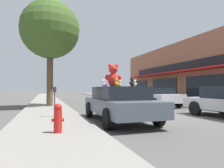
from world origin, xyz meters
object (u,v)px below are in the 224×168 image
Objects in this scene: teddy_bear_orange at (116,82)px; parked_car_far_center at (157,96)px; plush_art_car at (119,102)px; teddy_bear_white at (104,83)px; teddy_bear_cream at (135,83)px; street_tree at (50,30)px; teddy_bear_blue at (117,85)px; parking_meter at (55,98)px; teddy_bear_giant at (113,76)px; fire_hydrant at (58,118)px; teddy_bear_yellow at (119,83)px; teddy_bear_black at (132,82)px; parked_car_far_right at (129,95)px; teddy_bear_purple at (106,85)px.

parked_car_far_center is (5.67, 6.65, -0.79)m from teddy_bear_orange.
plush_art_car is 1.01m from teddy_bear_white.
teddy_bear_cream is 8.85m from street_tree.
teddy_bear_blue is 2.78m from parking_meter.
teddy_bear_cream is 0.98× the size of teddy_bear_white.
teddy_bear_giant is at bearing 105.45° from plush_art_car.
teddy_bear_giant is at bearing 45.20° from fire_hydrant.
teddy_bear_giant is 1.06m from teddy_bear_yellow.
teddy_bear_giant is 1.40m from teddy_bear_black.
teddy_bear_cream is at bearing -155.58° from teddy_bear_white.
teddy_bear_giant is 1.60m from teddy_bear_orange.
teddy_bear_cream is at bearing 28.57° from fire_hydrant.
teddy_bear_giant is 0.23× the size of parked_car_far_center.
teddy_bear_orange reaches higher than teddy_bear_white.
teddy_bear_black is at bearing 39.14° from teddy_bear_blue.
street_tree is at bearing -45.03° from teddy_bear_cream.
teddy_bear_orange is 0.04× the size of street_tree.
teddy_bear_white is (-0.10, 1.22, -0.00)m from teddy_bear_orange.
street_tree is at bearing 90.63° from parking_meter.
teddy_bear_giant is 3.25× the size of teddy_bear_orange.
plush_art_car is at bearing -115.75° from parked_car_far_right.
teddy_bear_white is (-0.51, -0.28, -0.33)m from teddy_bear_giant.
teddy_bear_cream is 1.12m from teddy_bear_blue.
teddy_bear_black is at bearing 22.37° from fire_hydrant.
teddy_bear_purple reaches higher than teddy_bear_blue.
teddy_bear_blue is at bearing -66.33° from street_tree.
teddy_bear_purple is at bearing -101.55° from teddy_bear_blue.
teddy_bear_white is (-0.62, 0.13, 0.78)m from plush_art_car.
teddy_bear_black is at bearing -127.65° from parked_car_far_center.
fire_hydrant is at bearing -0.17° from teddy_bear_yellow.
teddy_bear_blue reaches higher than parked_car_far_right.
teddy_bear_yellow is at bearing -108.26° from plush_art_car.
street_tree is (-2.44, 6.53, 3.59)m from teddy_bear_giant.
plush_art_car reaches higher than parked_car_far_right.
teddy_bear_orange is at bearing 86.87° from teddy_bear_giant.
teddy_bear_black reaches higher than parking_meter.
teddy_bear_orange is (-0.40, -1.51, -0.33)m from teddy_bear_giant.
teddy_bear_yellow is 1.11× the size of teddy_bear_blue.
parked_car_far_center is (5.36, 6.14, -0.77)m from teddy_bear_yellow.
parked_car_far_right is at bearing 51.02° from parking_meter.
teddy_bear_purple is 7.37m from street_tree.
fire_hydrant is (-2.03, -0.95, -1.03)m from teddy_bear_orange.
teddy_bear_orange is 13.10m from parked_car_far_right.
teddy_bear_orange is at bearing 141.97° from teddy_bear_white.
parking_meter is at bearing -105.58° from teddy_bear_orange.
teddy_bear_white is (-0.42, 0.71, 0.02)m from teddy_bear_yellow.
street_tree reaches higher than teddy_bear_purple.
parked_car_far_right is at bearing -94.82° from teddy_bear_purple.
plush_art_car is 1.44m from teddy_bear_orange.
teddy_bear_yellow is 0.31× the size of fire_hydrant.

